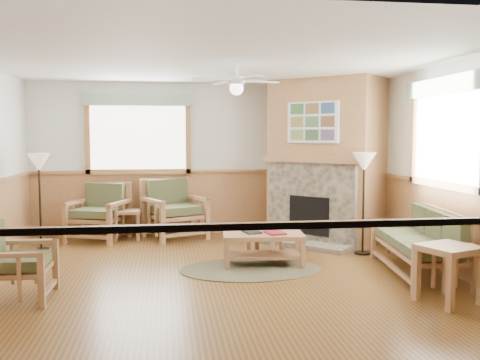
{
  "coord_description": "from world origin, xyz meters",
  "views": [
    {
      "loc": [
        -0.61,
        -6.65,
        1.77
      ],
      "look_at": [
        0.4,
        0.7,
        1.15
      ],
      "focal_mm": 40.0,
      "sensor_mm": 36.0,
      "label": 1
    }
  ],
  "objects": [
    {
      "name": "book_dark",
      "position": [
        0.54,
        0.5,
        0.46
      ],
      "size": [
        0.26,
        0.31,
        0.03
      ],
      "primitive_type": "cube",
      "rotation": [
        0.0,
        0.0,
        0.25
      ],
      "color": "black",
      "rests_on": "coffee_table"
    },
    {
      "name": "armchair_left",
      "position": [
        -2.24,
        -0.73,
        0.42
      ],
      "size": [
        0.76,
        0.76,
        0.84
      ],
      "primitive_type": null,
      "rotation": [
        0.0,
        0.0,
        1.57
      ],
      "color": "#9F714A",
      "rests_on": "floor"
    },
    {
      "name": "window_back",
      "position": [
        -1.1,
        2.96,
        2.53
      ],
      "size": [
        1.9,
        0.16,
        1.5
      ],
      "primitive_type": null,
      "color": "white",
      "rests_on": "wall_back"
    },
    {
      "name": "wall_right",
      "position": [
        3.0,
        0.0,
        1.35
      ],
      "size": [
        0.02,
        6.0,
        2.7
      ],
      "primitive_type": "cube",
      "color": "silver",
      "rests_on": "floor"
    },
    {
      "name": "wall_back",
      "position": [
        0.0,
        3.0,
        1.35
      ],
      "size": [
        6.0,
        0.02,
        2.7
      ],
      "primitive_type": "cube",
      "color": "silver",
      "rests_on": "floor"
    },
    {
      "name": "floor_lamp_right",
      "position": [
        2.28,
        0.91,
        0.76
      ],
      "size": [
        0.36,
        0.36,
        1.53
      ],
      "primitive_type": null,
      "rotation": [
        0.0,
        0.0,
        0.04
      ],
      "color": "black",
      "rests_on": "floor"
    },
    {
      "name": "end_table_sofa",
      "position": [
        2.32,
        -1.47,
        0.31
      ],
      "size": [
        0.7,
        0.69,
        0.62
      ],
      "primitive_type": null,
      "rotation": [
        0.0,
        0.0,
        0.36
      ],
      "color": "#9F714A",
      "rests_on": "floor"
    },
    {
      "name": "armchair_back_right",
      "position": [
        -0.49,
        2.55,
        0.51
      ],
      "size": [
        1.2,
        1.2,
        1.01
      ],
      "primitive_type": null,
      "rotation": [
        0.0,
        0.0,
        0.43
      ],
      "color": "#9F714A",
      "rests_on": "floor"
    },
    {
      "name": "footstool",
      "position": [
        0.81,
        0.98,
        0.2
      ],
      "size": [
        0.53,
        0.53,
        0.4
      ],
      "primitive_type": null,
      "rotation": [
        0.0,
        0.0,
        0.16
      ],
      "color": "#9F714A",
      "rests_on": "floor"
    },
    {
      "name": "fireplace",
      "position": [
        2.05,
        2.05,
        1.35
      ],
      "size": [
        3.11,
        3.11,
        2.7
      ],
      "primitive_type": null,
      "rotation": [
        0.0,
        0.0,
        -0.79
      ],
      "color": "#9F6E41",
      "rests_on": "floor"
    },
    {
      "name": "armchair_back_left",
      "position": [
        -1.77,
        2.55,
        0.48
      ],
      "size": [
        1.1,
        1.1,
        0.96
      ],
      "primitive_type": null,
      "rotation": [
        0.0,
        0.0,
        -0.35
      ],
      "color": "#9F714A",
      "rests_on": "floor"
    },
    {
      "name": "coffee_table",
      "position": [
        0.69,
        0.43,
        0.22
      ],
      "size": [
        1.13,
        0.63,
        0.44
      ],
      "primitive_type": null,
      "rotation": [
        0.0,
        0.0,
        -0.08
      ],
      "color": "#9F714A",
      "rests_on": "floor"
    },
    {
      "name": "book_red",
      "position": [
        0.84,
        0.38,
        0.47
      ],
      "size": [
        0.28,
        0.34,
        0.03
      ],
      "primitive_type": "cube",
      "rotation": [
        0.0,
        0.0,
        0.22
      ],
      "color": "maroon",
      "rests_on": "coffee_table"
    },
    {
      "name": "floor",
      "position": [
        0.0,
        0.0,
        -0.01
      ],
      "size": [
        6.0,
        6.0,
        0.01
      ],
      "primitive_type": "cube",
      "color": "brown",
      "rests_on": "ground"
    },
    {
      "name": "floor_lamp_left",
      "position": [
        -2.55,
        1.85,
        0.75
      ],
      "size": [
        0.46,
        0.46,
        1.51
      ],
      "primitive_type": null,
      "rotation": [
        0.0,
        0.0,
        -0.42
      ],
      "color": "black",
      "rests_on": "floor"
    },
    {
      "name": "ceiling_fan",
      "position": [
        0.3,
        0.3,
        2.66
      ],
      "size": [
        1.59,
        1.59,
        0.36
      ],
      "primitive_type": null,
      "rotation": [
        0.0,
        0.0,
        0.35
      ],
      "color": "white",
      "rests_on": "ceiling"
    },
    {
      "name": "end_table_chairs",
      "position": [
        -1.3,
        2.55,
        0.25
      ],
      "size": [
        0.48,
        0.46,
        0.5
      ],
      "primitive_type": null,
      "rotation": [
        0.0,
        0.0,
        0.08
      ],
      "color": "#9F714A",
      "rests_on": "floor"
    },
    {
      "name": "braided_rug",
      "position": [
        0.47,
        0.2,
        0.01
      ],
      "size": [
        1.89,
        1.89,
        0.01
      ],
      "primitive_type": "cylinder",
      "rotation": [
        0.0,
        0.0,
        0.01
      ],
      "color": "#4B462E",
      "rests_on": "floor"
    },
    {
      "name": "window_right",
      "position": [
        2.96,
        -0.2,
        2.53
      ],
      "size": [
        0.16,
        1.9,
        1.5
      ],
      "primitive_type": null,
      "color": "white",
      "rests_on": "wall_right"
    },
    {
      "name": "sofa",
      "position": [
        2.55,
        -0.32,
        0.41
      ],
      "size": [
        1.87,
        0.95,
        0.83
      ],
      "primitive_type": null,
      "rotation": [
        0.0,
        0.0,
        -1.7
      ],
      "color": "#9F714A",
      "rests_on": "floor"
    },
    {
      "name": "wainscot",
      "position": [
        0.0,
        0.0,
        0.55
      ],
      "size": [
        6.0,
        6.0,
        1.1
      ],
      "primitive_type": null,
      "color": "#9F6E41",
      "rests_on": "floor"
    },
    {
      "name": "wall_front",
      "position": [
        0.0,
        -3.0,
        1.35
      ],
      "size": [
        6.0,
        0.02,
        2.7
      ],
      "primitive_type": "cube",
      "color": "silver",
      "rests_on": "floor"
    },
    {
      "name": "ceiling",
      "position": [
        0.0,
        0.0,
        2.7
      ],
      "size": [
        6.0,
        6.0,
        0.01
      ],
      "primitive_type": "cube",
      "color": "white",
      "rests_on": "floor"
    }
  ]
}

